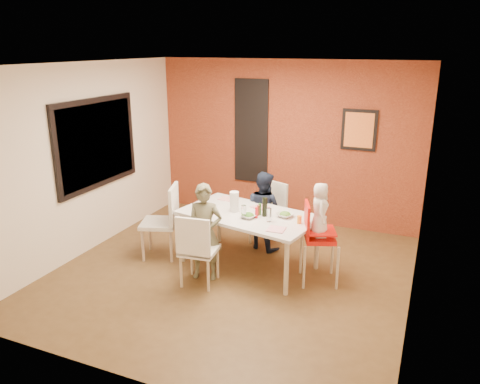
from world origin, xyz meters
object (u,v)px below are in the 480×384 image
at_px(child_far, 263,210).
at_px(paper_towel_roll, 234,202).
at_px(dining_table, 249,218).
at_px(chair_near, 197,247).
at_px(chair_left, 165,217).
at_px(high_chair, 316,235).
at_px(child_near, 205,232).
at_px(toddler, 320,210).
at_px(chair_far, 271,210).
at_px(wine_bottle, 265,207).

height_order(child_far, paper_towel_roll, child_far).
height_order(dining_table, paper_towel_roll, paper_towel_roll).
distance_m(chair_near, child_far, 1.47).
relative_size(chair_left, high_chair, 1.00).
relative_size(chair_near, high_chair, 0.90).
xyz_separation_m(child_near, toddler, (1.36, 0.47, 0.33)).
height_order(toddler, paper_towel_roll, toddler).
relative_size(chair_left, paper_towel_roll, 3.81).
bearing_deg(high_chair, child_far, 32.06).
height_order(dining_table, chair_left, chair_left).
bearing_deg(child_far, toddler, 162.93).
bearing_deg(chair_far, wine_bottle, -54.12).
bearing_deg(toddler, chair_near, 97.81).
distance_m(child_near, toddler, 1.48).
bearing_deg(toddler, paper_towel_roll, 65.75).
bearing_deg(dining_table, toddler, -4.66).
xyz_separation_m(dining_table, child_far, (-0.02, 0.63, -0.10)).
relative_size(high_chair, wine_bottle, 4.16).
relative_size(toddler, paper_towel_roll, 2.50).
xyz_separation_m(child_far, paper_towel_roll, (-0.20, -0.62, 0.30)).
distance_m(child_far, paper_towel_roll, 0.72).
xyz_separation_m(chair_left, paper_towel_roll, (0.97, 0.20, 0.30)).
bearing_deg(chair_far, dining_table, -68.93).
height_order(chair_near, toddler, toddler).
height_order(chair_near, chair_far, chair_near).
bearing_deg(toddler, child_near, 89.00).
bearing_deg(toddler, child_far, 34.55).
bearing_deg(chair_near, wine_bottle, -133.99).
bearing_deg(chair_near, dining_table, -121.87).
bearing_deg(chair_near, toddler, -158.86).
distance_m(child_far, wine_bottle, 0.74).
xyz_separation_m(chair_near, child_far, (0.35, 1.42, 0.06)).
bearing_deg(child_far, wine_bottle, 129.63).
relative_size(child_near, child_far, 1.08).
bearing_deg(child_far, high_chair, 161.53).
bearing_deg(wine_bottle, child_far, 111.36).
height_order(child_near, wine_bottle, child_near).
distance_m(chair_near, paper_towel_roll, 0.89).
relative_size(chair_left, wine_bottle, 4.16).
relative_size(chair_near, paper_towel_roll, 3.43).
distance_m(child_near, child_far, 1.23).
xyz_separation_m(dining_table, wine_bottle, (0.23, -0.00, 0.19)).
bearing_deg(chair_near, child_near, -94.43).
bearing_deg(wine_bottle, child_near, -138.14).
bearing_deg(wine_bottle, chair_near, -127.20).
distance_m(dining_table, chair_far, 0.88).
relative_size(child_near, wine_bottle, 5.00).
bearing_deg(chair_far, chair_near, -81.11).
height_order(high_chair, paper_towel_roll, high_chair).
bearing_deg(paper_towel_roll, dining_table, -1.71).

